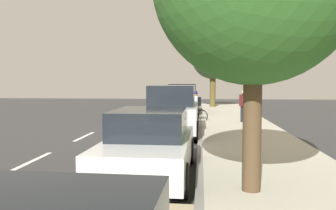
% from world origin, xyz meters
% --- Properties ---
extents(ground, '(58.37, 58.37, 0.00)m').
position_xyz_m(ground, '(0.00, 0.00, 0.00)').
color(ground, '#363636').
extents(sidewalk, '(3.35, 36.48, 0.15)m').
position_xyz_m(sidewalk, '(3.60, 0.00, 0.07)').
color(sidewalk, '#B2AE9B').
rests_on(sidewalk, ground).
extents(curb_edge, '(0.16, 36.48, 0.15)m').
position_xyz_m(curb_edge, '(1.85, 0.00, 0.07)').
color(curb_edge, gray).
rests_on(curb_edge, ground).
extents(lane_stripe_centre, '(0.14, 35.80, 0.01)m').
position_xyz_m(lane_stripe_centre, '(-2.65, -0.34, 0.00)').
color(lane_stripe_centre, white).
rests_on(lane_stripe_centre, ground).
extents(lane_stripe_bike_edge, '(0.12, 36.48, 0.01)m').
position_xyz_m(lane_stripe_bike_edge, '(0.38, 0.00, 0.00)').
color(lane_stripe_bike_edge, white).
rests_on(lane_stripe_bike_edge, ground).
extents(parked_sedan_white_second, '(1.88, 4.42, 1.52)m').
position_xyz_m(parked_sedan_white_second, '(0.74, -5.80, 0.75)').
color(parked_sedan_white_second, white).
rests_on(parked_sedan_white_second, ground).
extents(parked_suv_silver_mid, '(1.99, 4.71, 1.99)m').
position_xyz_m(parked_suv_silver_mid, '(0.77, 0.30, 1.03)').
color(parked_suv_silver_mid, '#B7BABF').
rests_on(parked_suv_silver_mid, ground).
extents(parked_suv_green_far, '(2.08, 4.75, 1.99)m').
position_xyz_m(parked_suv_green_far, '(0.68, 9.02, 1.03)').
color(parked_suv_green_far, '#1E512D').
rests_on(parked_suv_green_far, ground).
extents(bicycle_at_curb, '(1.70, 0.58, 0.76)m').
position_xyz_m(bicycle_at_curb, '(1.38, 4.70, 0.37)').
color(bicycle_at_curb, black).
rests_on(bicycle_at_curb, ground).
extents(cyclist_with_backpack, '(0.42, 0.62, 1.69)m').
position_xyz_m(cyclist_with_backpack, '(1.61, 4.25, 1.03)').
color(cyclist_with_backpack, '#C6B284').
rests_on(cyclist_with_backpack, ground).
extents(street_tree_mid_block, '(3.37, 3.37, 5.72)m').
position_xyz_m(street_tree_mid_block, '(2.79, 14.39, 4.06)').
color(street_tree_mid_block, brown).
rests_on(street_tree_mid_block, sidewalk).
extents(pedestrian_on_phone, '(0.38, 0.56, 1.58)m').
position_xyz_m(pedestrian_on_phone, '(3.94, 3.91, 1.03)').
color(pedestrian_on_phone, black).
rests_on(pedestrian_on_phone, sidewalk).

